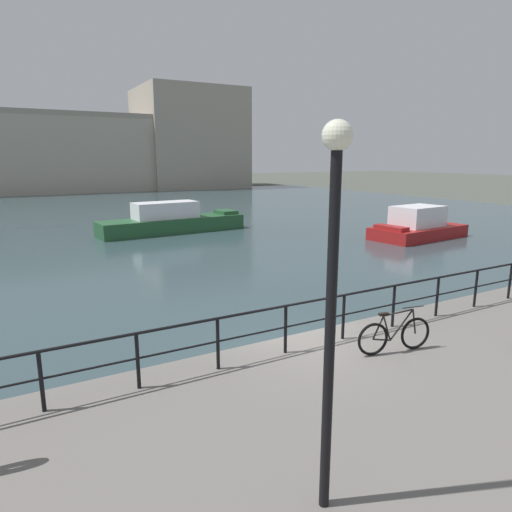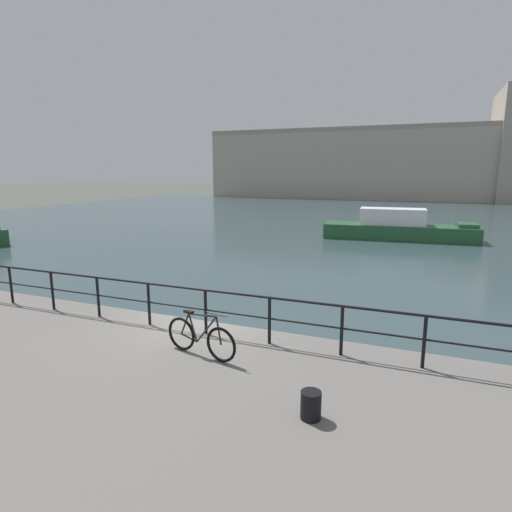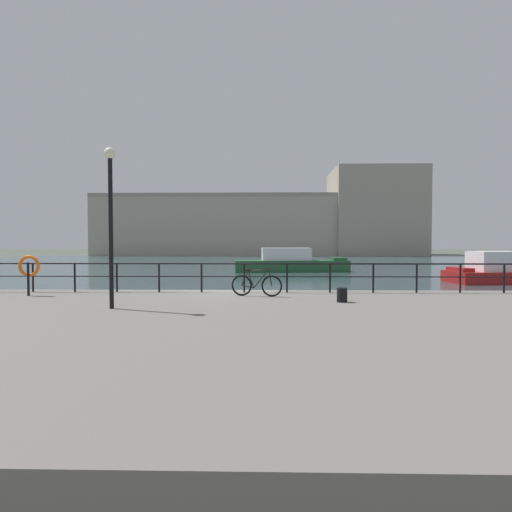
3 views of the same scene
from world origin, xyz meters
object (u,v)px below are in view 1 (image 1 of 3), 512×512
object	(u,v)px
harbor_building	(96,150)
parked_bicycle	(394,335)
moored_small_launch	(417,226)
quay_lamp_post	(332,274)
moored_red_daysailer	(172,221)

from	to	relation	value
harbor_building	parked_bicycle	world-z (taller)	harbor_building
moored_small_launch	quay_lamp_post	bearing A→B (deg)	33.08
moored_red_daysailer	moored_small_launch	distance (m)	15.53
moored_small_launch	parked_bicycle	distance (m)	19.43
moored_red_daysailer	parked_bicycle	distance (m)	22.05
moored_red_daysailer	quay_lamp_post	bearing A→B (deg)	-109.11
moored_red_daysailer	moored_small_launch	size ratio (longest dim) A/B	1.51
moored_red_daysailer	quay_lamp_post	xyz separation A→B (m)	(-6.43, -24.68, 2.85)
harbor_building	quay_lamp_post	world-z (taller)	harbor_building
moored_red_daysailer	moored_small_launch	bearing A→B (deg)	-41.62
moored_small_launch	quay_lamp_post	xyz separation A→B (m)	(-18.82, -15.31, 2.86)
harbor_building	moored_red_daysailer	bearing A→B (deg)	-94.07
parked_bicycle	moored_red_daysailer	bearing A→B (deg)	94.74
harbor_building	moored_small_launch	bearing A→B (deg)	-80.02
moored_small_launch	moored_red_daysailer	bearing A→B (deg)	-43.17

